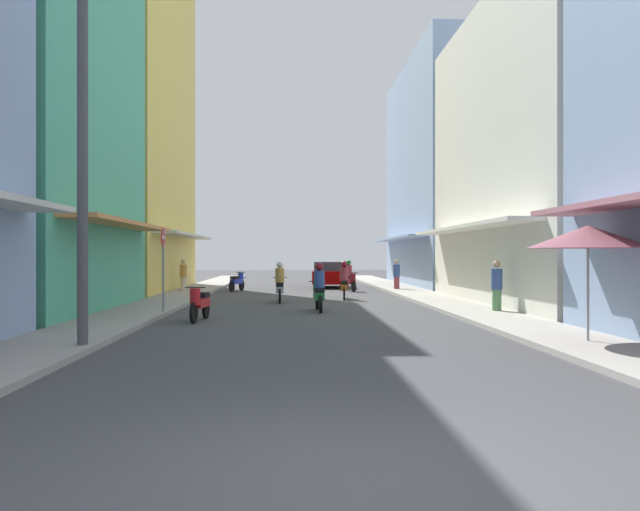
# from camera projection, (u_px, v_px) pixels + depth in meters

# --- Properties ---
(ground_plane) EXTENTS (102.53, 102.53, 0.00)m
(ground_plane) POSITION_uv_depth(u_px,v_px,m) (304.00, 301.00, 24.25)
(ground_plane) COLOR #424244
(sidewalk_left) EXTENTS (2.06, 54.60, 0.12)m
(sidewalk_left) POSITION_uv_depth(u_px,v_px,m) (170.00, 300.00, 23.99)
(sidewalk_left) COLOR #9E9991
(sidewalk_left) RESTS_ON ground
(sidewalk_right) EXTENTS (2.06, 54.60, 0.12)m
(sidewalk_right) POSITION_uv_depth(u_px,v_px,m) (434.00, 299.00, 24.51)
(sidewalk_right) COLOR #ADA89E
(sidewalk_right) RESTS_ON ground
(building_left_mid) EXTENTS (7.05, 9.85, 15.51)m
(building_left_mid) POSITION_uv_depth(u_px,v_px,m) (11.00, 65.00, 19.13)
(building_left_mid) COLOR #4CB28C
(building_left_mid) RESTS_ON ground
(building_left_far) EXTENTS (7.05, 12.47, 17.30)m
(building_left_far) POSITION_uv_depth(u_px,v_px,m) (116.00, 119.00, 30.69)
(building_left_far) COLOR #EFD159
(building_left_far) RESTS_ON ground
(building_right_mid) EXTENTS (7.05, 13.10, 10.97)m
(building_right_mid) POSITION_uv_depth(u_px,v_px,m) (559.00, 155.00, 22.29)
(building_right_mid) COLOR silver
(building_right_mid) RESTS_ON ground
(building_right_far) EXTENTS (7.05, 13.93, 13.11)m
(building_right_far) POSITION_uv_depth(u_px,v_px,m) (455.00, 175.00, 36.29)
(building_right_far) COLOR #8CA5CC
(building_right_far) RESTS_ON ground
(motorbike_orange) EXTENTS (0.55, 1.81, 1.58)m
(motorbike_orange) POSITION_uv_depth(u_px,v_px,m) (344.00, 282.00, 25.19)
(motorbike_orange) COLOR black
(motorbike_orange) RESTS_ON ground
(motorbike_maroon) EXTENTS (0.63, 1.78, 1.58)m
(motorbike_maroon) POSITION_uv_depth(u_px,v_px,m) (350.00, 277.00, 30.77)
(motorbike_maroon) COLOR black
(motorbike_maroon) RESTS_ON ground
(motorbike_silver) EXTENTS (0.55, 1.81, 1.58)m
(motorbike_silver) POSITION_uv_depth(u_px,v_px,m) (280.00, 284.00, 23.50)
(motorbike_silver) COLOR black
(motorbike_silver) RESTS_ON ground
(motorbike_blue) EXTENTS (0.74, 1.74, 0.96)m
(motorbike_blue) POSITION_uv_depth(u_px,v_px,m) (237.00, 281.00, 30.91)
(motorbike_blue) COLOR black
(motorbike_blue) RESTS_ON ground
(motorbike_green) EXTENTS (0.55, 1.81, 1.58)m
(motorbike_green) POSITION_uv_depth(u_px,v_px,m) (319.00, 290.00, 19.72)
(motorbike_green) COLOR black
(motorbike_green) RESTS_ON ground
(motorbike_red) EXTENTS (0.55, 1.81, 0.96)m
(motorbike_red) POSITION_uv_depth(u_px,v_px,m) (200.00, 303.00, 16.84)
(motorbike_red) COLOR black
(motorbike_red) RESTS_ON ground
(parked_car) EXTENTS (2.03, 4.21, 1.45)m
(parked_car) POSITION_uv_depth(u_px,v_px,m) (329.00, 274.00, 34.54)
(parked_car) COLOR #8C0000
(parked_car) RESTS_ON ground
(pedestrian_midway) EXTENTS (0.34, 0.34, 1.65)m
(pedestrian_midway) POSITION_uv_depth(u_px,v_px,m) (497.00, 287.00, 18.72)
(pedestrian_midway) COLOR #598C59
(pedestrian_midway) RESTS_ON ground
(pedestrian_far) EXTENTS (0.34, 0.34, 1.60)m
(pedestrian_far) POSITION_uv_depth(u_px,v_px,m) (397.00, 275.00, 30.97)
(pedestrian_far) COLOR #99333F
(pedestrian_far) RESTS_ON ground
(pedestrian_crossing) EXTENTS (0.34, 0.34, 1.61)m
(pedestrian_crossing) POSITION_uv_depth(u_px,v_px,m) (183.00, 276.00, 29.86)
(pedestrian_crossing) COLOR beige
(pedestrian_crossing) RESTS_ON ground
(vendor_umbrella) EXTENTS (2.35, 2.35, 2.40)m
(vendor_umbrella) POSITION_uv_depth(u_px,v_px,m) (588.00, 237.00, 12.13)
(vendor_umbrella) COLOR #99999E
(vendor_umbrella) RESTS_ON ground
(utility_pole) EXTENTS (0.20, 1.20, 7.62)m
(utility_pole) POSITION_uv_depth(u_px,v_px,m) (83.00, 145.00, 11.57)
(utility_pole) COLOR #4C4C4F
(utility_pole) RESTS_ON ground
(street_sign_no_entry) EXTENTS (0.07, 0.60, 2.65)m
(street_sign_no_entry) POSITION_uv_depth(u_px,v_px,m) (163.00, 258.00, 18.46)
(street_sign_no_entry) COLOR gray
(street_sign_no_entry) RESTS_ON ground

